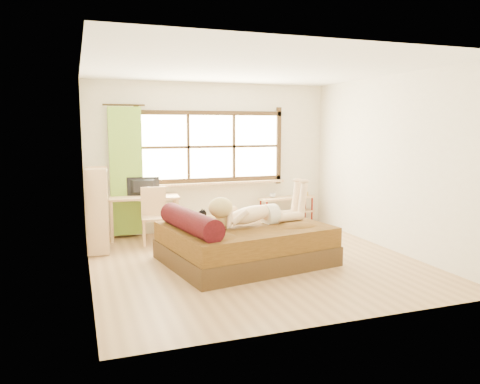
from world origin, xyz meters
name	(u,v)px	position (x,y,z in m)	size (l,w,h in m)	color
floor	(255,261)	(0.00, 0.00, 0.00)	(4.50, 4.50, 0.00)	#9E754C
ceiling	(256,68)	(0.00, 0.00, 2.70)	(4.50, 4.50, 0.00)	white
wall_back	(211,158)	(0.00, 2.25, 1.35)	(4.50, 4.50, 0.00)	silver
wall_front	(342,187)	(0.00, -2.25, 1.35)	(4.50, 4.50, 0.00)	silver
wall_left	(86,173)	(-2.25, 0.00, 1.35)	(4.50, 4.50, 0.00)	silver
wall_right	(391,163)	(2.25, 0.00, 1.35)	(4.50, 4.50, 0.00)	silver
window	(212,149)	(0.00, 2.22, 1.51)	(2.80, 0.16, 1.46)	#FFEDBF
curtain	(126,172)	(-1.55, 2.13, 1.15)	(0.55, 0.10, 2.20)	olive
bed	(242,242)	(-0.19, 0.05, 0.29)	(2.42, 2.07, 0.82)	#321E0F
woman	(256,202)	(0.02, 0.01, 0.86)	(1.51, 0.43, 0.65)	beige
kitten	(194,218)	(-0.85, 0.16, 0.67)	(0.32, 0.13, 0.26)	black
desk	(144,202)	(-1.28, 1.95, 0.64)	(1.23, 0.66, 0.74)	tan
monitor	(143,187)	(-1.28, 2.00, 0.90)	(0.55, 0.07, 0.32)	black
chair	(154,212)	(-1.18, 1.58, 0.51)	(0.45, 0.45, 0.92)	tan
pipe_shelf	(287,205)	(1.47, 2.07, 0.42)	(1.17, 0.45, 0.64)	tan
cup	(273,195)	(1.16, 2.07, 0.61)	(0.11, 0.11, 0.09)	gray
book	(296,196)	(1.66, 2.07, 0.58)	(0.15, 0.21, 0.02)	gray
bookshelf	(98,210)	(-2.08, 1.29, 0.66)	(0.36, 0.58, 1.29)	tan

